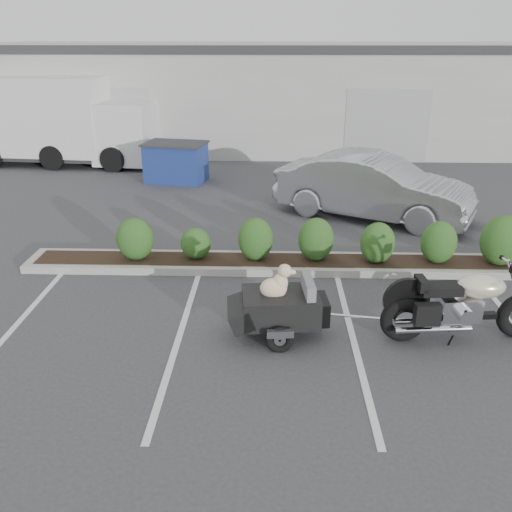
{
  "coord_description": "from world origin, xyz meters",
  "views": [
    {
      "loc": [
        -0.07,
        -7.85,
        4.37
      ],
      "look_at": [
        -0.35,
        0.95,
        0.75
      ],
      "focal_mm": 38.0,
      "sensor_mm": 36.0,
      "label": 1
    }
  ],
  "objects_px": {
    "motorcycle": "(465,305)",
    "pet_trailer": "(279,306)",
    "delivery_truck": "(66,123)",
    "sedan": "(373,187)",
    "dumpster": "(176,162)"
  },
  "relations": [
    {
      "from": "motorcycle",
      "to": "delivery_truck",
      "type": "bearing_deg",
      "value": 125.22
    },
    {
      "from": "motorcycle",
      "to": "dumpster",
      "type": "relative_size",
      "value": 1.23
    },
    {
      "from": "motorcycle",
      "to": "dumpster",
      "type": "height_order",
      "value": "motorcycle"
    },
    {
      "from": "delivery_truck",
      "to": "sedan",
      "type": "bearing_deg",
      "value": -25.7
    },
    {
      "from": "motorcycle",
      "to": "delivery_truck",
      "type": "height_order",
      "value": "delivery_truck"
    },
    {
      "from": "sedan",
      "to": "pet_trailer",
      "type": "bearing_deg",
      "value": -174.95
    },
    {
      "from": "motorcycle",
      "to": "pet_trailer",
      "type": "bearing_deg",
      "value": 174.11
    },
    {
      "from": "sedan",
      "to": "dumpster",
      "type": "height_order",
      "value": "sedan"
    },
    {
      "from": "sedan",
      "to": "dumpster",
      "type": "relative_size",
      "value": 2.33
    },
    {
      "from": "motorcycle",
      "to": "sedan",
      "type": "relative_size",
      "value": 0.53
    },
    {
      "from": "delivery_truck",
      "to": "motorcycle",
      "type": "bearing_deg",
      "value": -43.94
    },
    {
      "from": "dumpster",
      "to": "sedan",
      "type": "bearing_deg",
      "value": -21.04
    },
    {
      "from": "sedan",
      "to": "delivery_truck",
      "type": "bearing_deg",
      "value": 85.97
    },
    {
      "from": "pet_trailer",
      "to": "dumpster",
      "type": "height_order",
      "value": "dumpster"
    },
    {
      "from": "dumpster",
      "to": "delivery_truck",
      "type": "distance_m",
      "value": 4.99
    }
  ]
}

